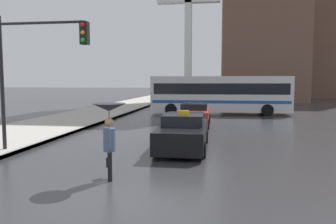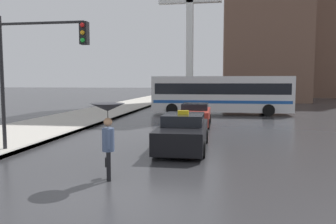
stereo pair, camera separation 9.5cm
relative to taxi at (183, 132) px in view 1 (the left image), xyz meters
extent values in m
plane|color=#2D2D30|center=(-1.11, -6.30, -0.67)|extent=(300.00, 300.00, 0.00)
cube|color=black|center=(0.00, -0.04, -0.09)|extent=(1.80, 4.71, 0.82)
cube|color=black|center=(0.00, 0.20, 0.53)|extent=(1.58, 2.12, 0.42)
cylinder|color=black|center=(0.85, -1.50, -0.37)|extent=(0.20, 0.60, 0.60)
cylinder|color=black|center=(-0.86, -1.50, -0.37)|extent=(0.20, 0.60, 0.60)
cylinder|color=black|center=(0.85, 1.42, -0.37)|extent=(0.20, 0.60, 0.60)
cylinder|color=black|center=(-0.85, 1.42, -0.37)|extent=(0.20, 0.60, 0.60)
cube|color=yellow|center=(0.00, -0.04, 0.82)|extent=(0.44, 0.16, 0.16)
cube|color=#A52D23|center=(-0.04, 7.18, -0.09)|extent=(1.80, 4.54, 0.83)
cube|color=black|center=(-0.04, 7.41, 0.51)|extent=(1.58, 2.04, 0.37)
cylinder|color=black|center=(0.81, 5.77, -0.37)|extent=(0.20, 0.60, 0.60)
cylinder|color=black|center=(-0.90, 5.77, -0.37)|extent=(0.20, 0.60, 0.60)
cylinder|color=black|center=(0.81, 8.59, -0.37)|extent=(0.20, 0.60, 0.60)
cylinder|color=black|center=(-0.90, 8.59, -0.37)|extent=(0.20, 0.60, 0.60)
cube|color=silver|center=(1.58, 14.71, 1.05)|extent=(11.44, 2.71, 2.91)
cube|color=black|center=(1.58, 14.71, 1.49)|extent=(10.87, 2.72, 0.89)
cube|color=#194C9E|center=(1.58, 14.71, 0.44)|extent=(11.09, 2.73, 0.24)
cylinder|color=black|center=(-2.38, 13.43, -0.19)|extent=(0.97, 0.30, 0.96)
cylinder|color=black|center=(-2.42, 15.83, -0.19)|extent=(0.97, 0.30, 0.96)
cylinder|color=black|center=(5.31, 13.58, -0.19)|extent=(0.97, 0.30, 0.96)
cylinder|color=black|center=(5.26, 15.98, -0.19)|extent=(0.97, 0.30, 0.96)
cylinder|color=black|center=(-1.54, -4.68, -0.26)|extent=(0.15, 0.15, 0.81)
cylinder|color=black|center=(-1.61, -4.47, -0.26)|extent=(0.15, 0.15, 0.81)
cylinder|color=#3D4C6B|center=(-1.58, -4.57, 0.46)|extent=(0.43, 0.43, 0.64)
sphere|color=#997051|center=(-1.58, -4.57, 0.95)|extent=(0.24, 0.24, 0.24)
cylinder|color=#3D4C6B|center=(-1.51, -4.77, 0.51)|extent=(0.09, 0.09, 0.54)
cylinder|color=#3D4C6B|center=(-1.65, -4.38, 0.51)|extent=(0.09, 0.09, 0.54)
cone|color=#232328|center=(-1.58, -4.57, 1.35)|extent=(0.94, 0.94, 0.21)
cylinder|color=black|center=(-1.58, -4.57, 1.01)|extent=(0.02, 0.02, 0.67)
cube|color=#262628|center=(-1.72, -4.32, -0.22)|extent=(0.15, 0.20, 0.28)
cylinder|color=black|center=(-6.64, -1.85, 1.90)|extent=(0.14, 0.14, 5.13)
cylinder|color=black|center=(-5.00, -1.85, 4.16)|extent=(3.29, 0.10, 0.10)
cube|color=black|center=(-3.35, -1.85, 3.76)|extent=(0.28, 0.28, 0.80)
sphere|color=red|center=(-3.35, -2.01, 4.02)|extent=(0.16, 0.16, 0.16)
sphere|color=orange|center=(-3.35, -2.01, 3.76)|extent=(0.16, 0.16, 0.16)
sphere|color=green|center=(-3.35, -2.01, 3.50)|extent=(0.16, 0.16, 0.16)
cube|color=white|center=(-2.50, 30.91, 8.70)|extent=(0.90, 0.90, 18.74)
cube|color=white|center=(-2.50, 30.91, 12.82)|extent=(8.24, 0.90, 0.90)
camera|label=1|loc=(1.30, -13.08, 2.03)|focal=35.00mm
camera|label=2|loc=(1.40, -13.07, 2.03)|focal=35.00mm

